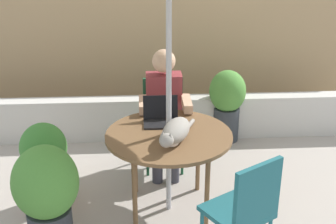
# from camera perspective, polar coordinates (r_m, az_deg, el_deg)

# --- Properties ---
(ground_plane) EXTENTS (14.00, 14.00, 0.00)m
(ground_plane) POSITION_cam_1_polar(r_m,az_deg,el_deg) (4.06, 0.09, -11.99)
(ground_plane) COLOR #ADA399
(fence_back) EXTENTS (5.95, 0.08, 1.66)m
(fence_back) POSITION_cam_1_polar(r_m,az_deg,el_deg) (5.74, -1.32, 7.72)
(fence_back) COLOR tan
(fence_back) RESTS_ON ground
(planter_wall_low) EXTENTS (5.36, 0.20, 0.49)m
(planter_wall_low) POSITION_cam_1_polar(r_m,az_deg,el_deg) (5.21, -0.91, -0.71)
(planter_wall_low) COLOR beige
(planter_wall_low) RESTS_ON ground
(patio_table) EXTENTS (1.04, 1.04, 0.72)m
(patio_table) POSITION_cam_1_polar(r_m,az_deg,el_deg) (3.72, 0.10, -3.55)
(patio_table) COLOR brown
(patio_table) RESTS_ON ground
(chair_occupied) EXTENTS (0.40, 0.40, 0.89)m
(chair_occupied) POSITION_cam_1_polar(r_m,az_deg,el_deg) (4.54, -0.57, -0.49)
(chair_occupied) COLOR #194C2D
(chair_occupied) RESTS_ON ground
(chair_empty) EXTENTS (0.55, 0.55, 0.89)m
(chair_empty) POSITION_cam_1_polar(r_m,az_deg,el_deg) (3.20, 9.77, -11.63)
(chair_empty) COLOR #1E606B
(chair_empty) RESTS_ON ground
(person_seated) EXTENTS (0.48, 0.48, 1.23)m
(person_seated) POSITION_cam_1_polar(r_m,az_deg,el_deg) (4.33, -0.47, 0.75)
(person_seated) COLOR maroon
(person_seated) RESTS_ON ground
(laptop) EXTENTS (0.30, 0.25, 0.21)m
(laptop) POSITION_cam_1_polar(r_m,az_deg,el_deg) (3.90, -0.91, -0.38)
(laptop) COLOR black
(laptop) RESTS_ON patio_table
(cat) EXTENTS (0.35, 0.60, 0.17)m
(cat) POSITION_cam_1_polar(r_m,az_deg,el_deg) (3.53, 0.90, -2.55)
(cat) COLOR gray
(cat) RESTS_ON patio_table
(potted_plant_near_fence) EXTENTS (0.39, 0.39, 0.78)m
(potted_plant_near_fence) POSITION_cam_1_polar(r_m,az_deg,el_deg) (4.02, -15.23, -5.85)
(potted_plant_near_fence) COLOR #9E5138
(potted_plant_near_fence) RESTS_ON ground
(potted_plant_by_chair) EXTENTS (0.41, 0.41, 0.83)m
(potted_plant_by_chair) POSITION_cam_1_polar(r_m,az_deg,el_deg) (5.11, 7.44, 1.39)
(potted_plant_by_chair) COLOR #33383D
(potted_plant_by_chair) RESTS_ON ground
(potted_plant_corner) EXTENTS (0.49, 0.49, 0.85)m
(potted_plant_corner) POSITION_cam_1_polar(r_m,az_deg,el_deg) (3.49, -15.03, -9.75)
(potted_plant_corner) COLOR #33383D
(potted_plant_corner) RESTS_ON ground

